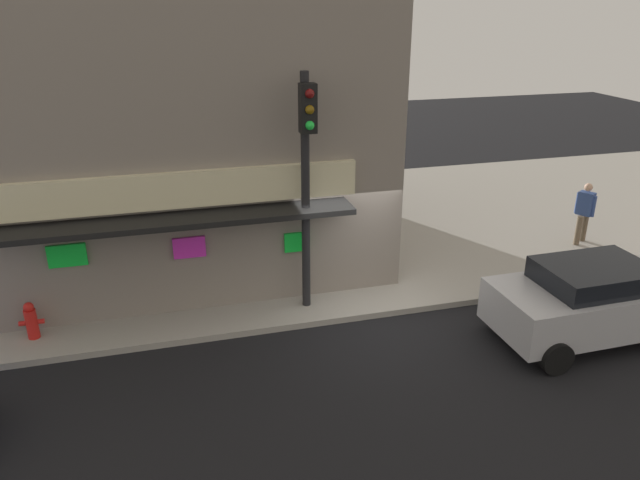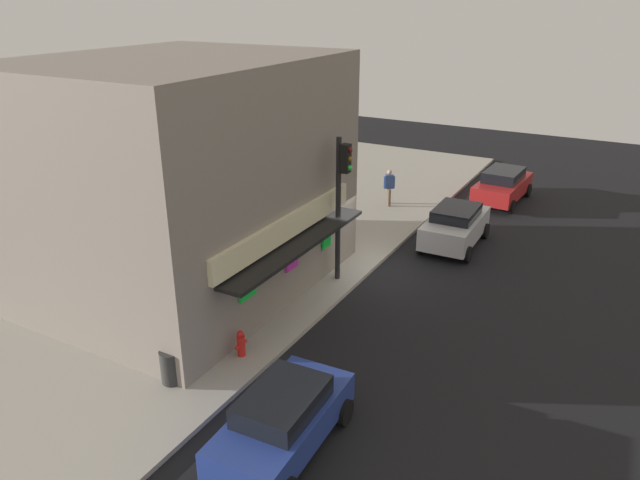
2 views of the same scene
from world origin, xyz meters
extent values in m
plane|color=black|center=(0.00, 0.00, 0.00)|extent=(54.54, 54.54, 0.00)
cube|color=#A39E93|center=(0.00, 5.36, 0.07)|extent=(36.36, 10.72, 0.14)
cube|color=gray|center=(-3.71, 5.24, 3.94)|extent=(9.99, 8.04, 7.59)
cube|color=beige|center=(-3.71, 1.14, 2.91)|extent=(7.59, 0.16, 0.74)
cube|color=black|center=(-3.71, 0.79, 2.39)|extent=(7.19, 0.90, 0.12)
cube|color=#19E53F|center=(-5.92, 1.16, 1.73)|extent=(0.75, 0.08, 0.47)
cube|color=#E533CC|center=(-3.53, 1.16, 1.64)|extent=(0.67, 0.08, 0.45)
cube|color=#19E53F|center=(-1.22, 1.16, 1.51)|extent=(0.54, 0.08, 0.44)
cylinder|color=black|center=(-1.09, 0.78, 2.67)|extent=(0.18, 0.18, 5.07)
cube|color=black|center=(-1.09, 0.53, 4.53)|extent=(0.32, 0.28, 0.95)
sphere|color=maroon|center=(-1.09, 0.38, 4.83)|extent=(0.18, 0.18, 0.18)
sphere|color=brown|center=(-1.09, 0.38, 4.53)|extent=(0.18, 0.18, 0.18)
sphere|color=#1ED83F|center=(-1.09, 0.38, 4.23)|extent=(0.18, 0.18, 0.18)
cylinder|color=red|center=(-6.74, 0.87, 0.46)|extent=(0.23, 0.23, 0.63)
sphere|color=red|center=(-6.74, 0.87, 0.83)|extent=(0.20, 0.20, 0.20)
cylinder|color=red|center=(-6.91, 0.87, 0.49)|extent=(0.12, 0.10, 0.10)
cylinder|color=red|center=(-6.56, 0.87, 0.49)|extent=(0.12, 0.10, 0.10)
cylinder|color=#2D2D2D|center=(-8.58, 1.73, 0.60)|extent=(0.58, 0.58, 0.91)
cylinder|color=brown|center=(7.33, 2.40, 0.55)|extent=(0.22, 0.22, 0.82)
cylinder|color=brown|center=(6.98, 2.20, 0.55)|extent=(0.22, 0.22, 0.82)
cube|color=#334C8C|center=(7.15, 2.30, 1.29)|extent=(0.41, 0.47, 0.65)
sphere|color=tan|center=(7.15, 2.30, 1.75)|extent=(0.22, 0.22, 0.22)
cylinder|color=#334C8C|center=(7.04, 2.49, 1.26)|extent=(0.14, 0.14, 0.58)
cylinder|color=#334C8C|center=(7.26, 2.11, 1.26)|extent=(0.14, 0.14, 0.58)
cube|color=#AD1E1E|center=(10.70, -2.21, 0.71)|extent=(4.35, 2.07, 0.78)
cube|color=black|center=(10.70, -2.21, 1.35)|extent=(2.38, 1.67, 0.51)
cylinder|color=black|center=(12.23, -1.36, 0.32)|extent=(0.65, 0.25, 0.64)
cylinder|color=black|center=(12.13, -3.21, 0.32)|extent=(0.65, 0.25, 0.64)
cylinder|color=black|center=(9.26, -1.20, 0.32)|extent=(0.65, 0.25, 0.64)
cylinder|color=black|center=(9.16, -3.05, 0.32)|extent=(0.65, 0.25, 0.64)
cube|color=#B7B7BC|center=(4.16, -1.84, 0.76)|extent=(3.99, 1.91, 0.89)
cube|color=black|center=(4.16, -1.84, 1.42)|extent=(2.16, 1.59, 0.43)
cylinder|color=black|center=(5.53, -0.90, 0.32)|extent=(0.64, 0.23, 0.64)
cylinder|color=black|center=(5.56, -2.75, 0.32)|extent=(0.64, 0.23, 0.64)
cylinder|color=black|center=(2.76, -0.94, 0.32)|extent=(0.64, 0.23, 0.64)
cylinder|color=black|center=(2.79, -2.79, 0.32)|extent=(0.64, 0.23, 0.64)
cube|color=navy|center=(-9.16, -2.04, 0.68)|extent=(4.00, 1.89, 0.73)
cube|color=black|center=(-9.16, -2.04, 1.29)|extent=(2.18, 1.54, 0.48)
cylinder|color=black|center=(-7.81, -1.12, 0.32)|extent=(0.65, 0.24, 0.64)
cylinder|color=black|center=(-7.74, -2.86, 0.32)|extent=(0.65, 0.24, 0.64)
cylinder|color=black|center=(-10.57, -1.22, 0.32)|extent=(0.65, 0.24, 0.64)
camera|label=1|loc=(-3.92, -10.75, 6.54)|focal=33.65mm
camera|label=2|loc=(-18.11, -7.93, 9.53)|focal=33.56mm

